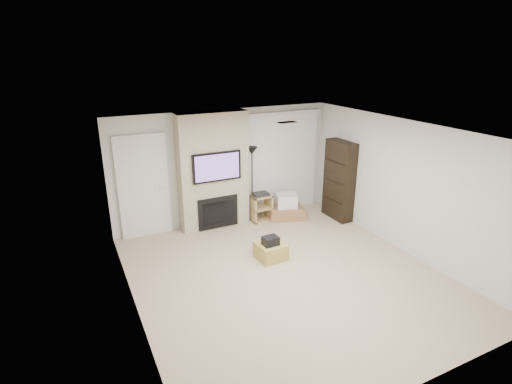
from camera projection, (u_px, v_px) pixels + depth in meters
name	position (u px, v px, depth m)	size (l,w,h in m)	color
floor	(287.00, 275.00, 6.90)	(5.00, 5.50, 0.00)	tan
ceiling	(291.00, 132.00, 6.05)	(5.00, 5.50, 0.00)	white
wall_back	(225.00, 167.00, 8.80)	(5.00, 2.50, 0.00)	beige
wall_front	(424.00, 298.00, 4.15)	(5.00, 2.50, 0.00)	beige
wall_left	(131.00, 239.00, 5.43)	(5.50, 2.50, 0.00)	beige
wall_right	(403.00, 186.00, 7.52)	(5.50, 2.50, 0.00)	beige
hvac_vent	(287.00, 122.00, 6.90)	(0.35, 0.18, 0.01)	silver
ottoman	(271.00, 251.00, 7.43)	(0.50, 0.50, 0.30)	#AA9743
black_bag	(271.00, 241.00, 7.31)	(0.28, 0.22, 0.16)	black
fireplace_wall	(213.00, 172.00, 8.48)	(1.50, 0.47, 2.50)	tan
entry_door	(143.00, 187.00, 8.08)	(1.02, 0.11, 2.14)	silver
vertical_blinds	(281.00, 159.00, 9.33)	(1.98, 0.10, 2.37)	silver
floor_lamp	(252.00, 163.00, 8.78)	(0.25, 0.25, 1.69)	black
av_stand	(261.00, 206.00, 9.03)	(0.45, 0.38, 0.66)	tan
box_stack	(286.00, 208.00, 9.25)	(0.99, 0.86, 0.56)	#9A6D47
bookshelf	(339.00, 180.00, 9.00)	(0.30, 0.80, 1.80)	black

